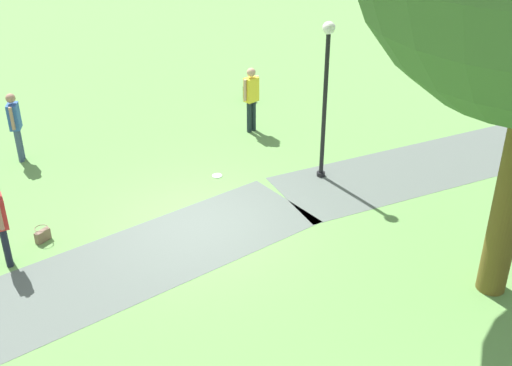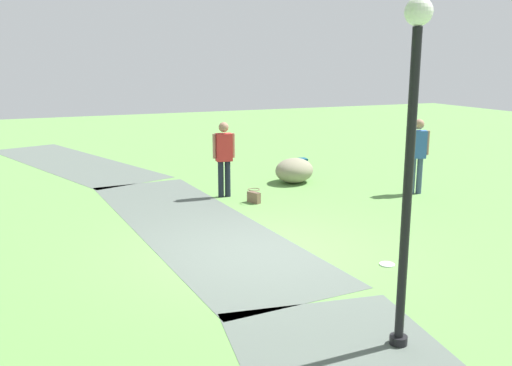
% 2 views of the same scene
% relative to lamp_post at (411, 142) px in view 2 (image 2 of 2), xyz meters
% --- Properties ---
extents(ground_plane, '(48.00, 48.00, 0.00)m').
position_rel_lamp_post_xyz_m(ground_plane, '(3.41, 0.26, -2.28)').
color(ground_plane, '#5F9049').
extents(footpath_segment_mid, '(8.14, 2.84, 0.01)m').
position_rel_lamp_post_xyz_m(footpath_segment_mid, '(5.32, 0.77, -2.27)').
color(footpath_segment_mid, '#545E57').
rests_on(footpath_segment_mid, ground).
extents(footpath_segment_far, '(8.30, 4.80, 0.01)m').
position_rel_lamp_post_xyz_m(footpath_segment_far, '(13.08, 2.38, -2.27)').
color(footpath_segment_far, '#545E57').
rests_on(footpath_segment_far, ground).
extents(lamp_post, '(0.28, 0.28, 3.70)m').
position_rel_lamp_post_xyz_m(lamp_post, '(0.00, 0.00, 0.00)').
color(lamp_post, black).
rests_on(lamp_post, ground).
extents(lawn_boulder, '(1.39, 1.44, 0.63)m').
position_rel_lamp_post_xyz_m(lawn_boulder, '(7.87, -2.68, -1.96)').
color(lawn_boulder, gray).
rests_on(lawn_boulder, ground).
extents(woman_with_handbag, '(0.28, 0.52, 1.73)m').
position_rel_lamp_post_xyz_m(woman_with_handbag, '(7.16, -0.51, -1.27)').
color(woman_with_handbag, black).
rests_on(woman_with_handbag, ground).
extents(man_near_boulder, '(0.37, 0.48, 1.76)m').
position_rel_lamp_post_xyz_m(man_near_boulder, '(5.69, -4.77, -1.25)').
color(man_near_boulder, '#394B67').
rests_on(man_near_boulder, ground).
extents(handbag_on_grass, '(0.36, 0.36, 0.31)m').
position_rel_lamp_post_xyz_m(handbag_on_grass, '(6.37, -0.92, -2.14)').
color(handbag_on_grass, brown).
rests_on(handbag_on_grass, ground).
extents(backpack_by_boulder, '(0.30, 0.29, 0.40)m').
position_rel_lamp_post_xyz_m(backpack_by_boulder, '(8.94, -3.48, -2.08)').
color(backpack_by_boulder, navy).
rests_on(backpack_by_boulder, ground).
extents(frisbee_on_grass, '(0.24, 0.24, 0.02)m').
position_rel_lamp_post_xyz_m(frisbee_on_grass, '(2.07, -1.35, -2.27)').
color(frisbee_on_grass, silver).
rests_on(frisbee_on_grass, ground).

